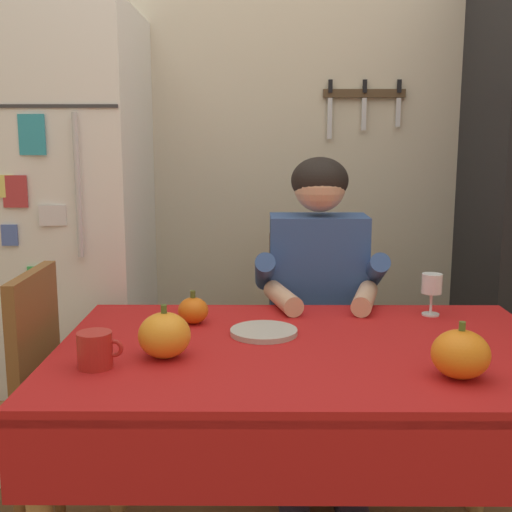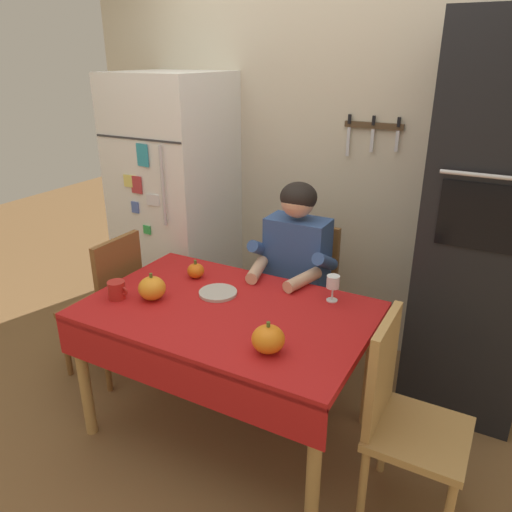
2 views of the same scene
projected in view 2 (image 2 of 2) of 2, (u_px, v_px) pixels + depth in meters
ground_plane at (220, 438)px, 2.64m from camera, size 10.00×10.00×0.00m
back_wall_assembly at (332, 153)px, 3.22m from camera, size 3.70×0.13×2.60m
refrigerator at (176, 206)px, 3.50m from camera, size 0.68×0.71×1.80m
wall_oven at (486, 229)px, 2.59m from camera, size 0.60×0.64×2.10m
dining_table at (225, 325)px, 2.45m from camera, size 1.40×0.90×0.74m
chair_behind_person at (304, 292)px, 3.12m from camera, size 0.40×0.40×0.93m
seated_person at (292, 270)px, 2.88m from camera, size 0.47×0.55×1.25m
chair_left_side at (110, 301)px, 3.00m from camera, size 0.40×0.40×0.93m
chair_right_side at (402, 413)px, 2.07m from camera, size 0.40×0.40×0.93m
coffee_mug at (117, 290)px, 2.52m from camera, size 0.12×0.09×0.09m
wine_glass at (333, 283)px, 2.47m from camera, size 0.07×0.07×0.14m
pumpkin_large at (196, 271)px, 2.76m from camera, size 0.10×0.10×0.10m
pumpkin_medium at (152, 288)px, 2.50m from camera, size 0.14×0.14×0.14m
pumpkin_small at (268, 339)px, 2.06m from camera, size 0.14×0.14×0.14m
serving_tray at (218, 293)px, 2.58m from camera, size 0.20×0.20×0.02m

